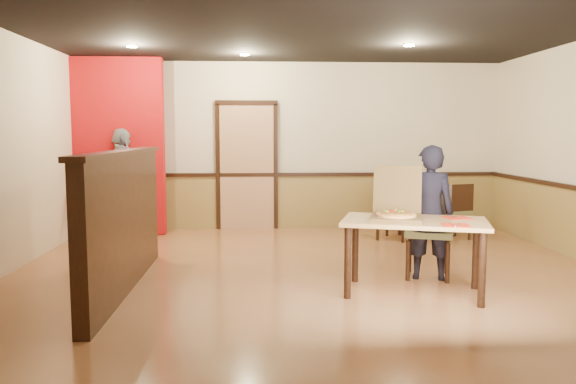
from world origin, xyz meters
name	(u,v)px	position (x,y,z in m)	size (l,w,h in m)	color
floor	(315,281)	(0.00, 0.00, 0.00)	(7.00, 7.00, 0.00)	#AF7044
ceiling	(316,20)	(0.00, 0.00, 2.80)	(7.00, 7.00, 0.00)	black
wall_back	(294,146)	(0.00, 3.50, 1.40)	(7.00, 7.00, 0.00)	beige
wainscot_back	(294,202)	(0.00, 3.47, 0.45)	(7.00, 0.04, 0.90)	olive
chair_rail_back	(294,175)	(0.00, 3.45, 0.92)	(7.00, 0.06, 0.06)	black
back_door	(247,167)	(-0.80, 3.46, 1.05)	(0.90, 0.06, 2.10)	tan
booth_partition	(124,219)	(-2.00, -0.20, 0.74)	(0.20, 3.10, 1.44)	black
red_accent_panel	(113,147)	(-2.90, 3.00, 1.40)	(1.60, 0.20, 2.78)	#B40C10
spot_a	(132,46)	(-2.30, 1.80, 2.78)	(0.14, 0.14, 0.02)	#FFF7B2
spot_b	(245,54)	(-0.80, 2.50, 2.78)	(0.14, 0.14, 0.02)	#FFF7B2
spot_c	(409,45)	(1.40, 1.50, 2.78)	(0.14, 0.14, 0.02)	#FFF7B2
main_table	(414,230)	(0.95, -0.53, 0.65)	(1.58, 1.17, 0.76)	tan
diner_chair	(429,227)	(1.31, 0.18, 0.56)	(0.64, 0.64, 1.03)	olive
side_chair_left	(394,205)	(1.43, 2.30, 0.53)	(0.67, 0.67, 0.97)	olive
side_chair_right	(456,209)	(2.39, 2.30, 0.47)	(0.53, 0.53, 0.86)	olive
side_table	(414,202)	(1.92, 2.91, 0.50)	(0.72, 0.72, 0.66)	tan
diner	(429,213)	(1.27, 0.03, 0.75)	(0.55, 0.36, 1.49)	black
passerby	(122,183)	(-2.71, 2.74, 0.85)	(0.99, 0.41, 1.69)	gray
pizza_box	(396,212)	(0.77, -0.47, 0.82)	(0.63, 0.69, 0.52)	brown
pizza	(396,215)	(0.76, -0.52, 0.81)	(0.39, 0.39, 0.03)	#F7AB5A
napkin_near	(456,225)	(1.23, -0.90, 0.76)	(0.29, 0.29, 0.01)	red
napkin_far	(457,218)	(1.41, -0.43, 0.76)	(0.28, 0.28, 0.01)	red
condiment	(408,188)	(1.79, 2.79, 0.74)	(0.06, 0.06, 0.16)	maroon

